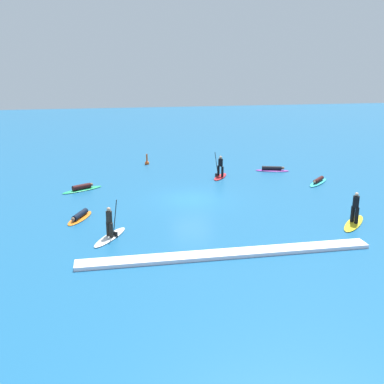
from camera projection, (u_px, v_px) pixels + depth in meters
ground_plane at (192, 199)px, 30.13m from camera, size 120.00×120.00×0.00m
surfer_on_teal_board at (318, 181)px, 33.99m from camera, size 2.53×2.51×0.41m
surfer_on_orange_board at (80, 216)px, 26.44m from camera, size 1.74×2.69×0.39m
surfer_on_purple_board at (272, 169)px, 37.65m from camera, size 2.80×1.43×0.41m
surfer_on_green_board at (82, 188)px, 32.14m from camera, size 2.96×2.15×0.45m
surfer_on_red_board at (220, 172)px, 35.57m from camera, size 1.80×2.40×2.00m
surfer_on_yellow_board at (354, 216)px, 25.51m from camera, size 2.68×2.86×1.84m
surfer_on_white_board at (110, 231)px, 23.53m from camera, size 2.08×2.89×2.08m
marker_buoy at (147, 162)px, 40.07m from camera, size 0.38×0.38×1.01m
wave_crest at (227, 254)px, 21.49m from camera, size 14.05×0.90×0.18m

